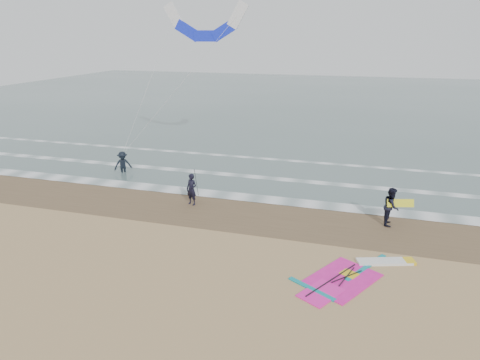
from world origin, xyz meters
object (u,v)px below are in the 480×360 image
(windsurf_rig, at_px, (355,275))
(surf_kite, at_px, (205,26))
(person_standing, at_px, (192,189))
(person_walking, at_px, (391,206))
(person_wading, at_px, (123,160))

(windsurf_rig, distance_m, surf_kite, 20.43)
(windsurf_rig, height_order, surf_kite, surf_kite)
(person_standing, bearing_deg, surf_kite, 121.23)
(person_standing, distance_m, person_walking, 10.55)
(person_standing, xyz_separation_m, person_walking, (10.54, 0.30, 0.07))
(person_walking, distance_m, person_wading, 17.70)
(person_standing, xyz_separation_m, surf_kite, (-2.30, 8.90, 8.70))
(person_standing, xyz_separation_m, person_wading, (-6.75, 4.08, 0.03))
(surf_kite, bearing_deg, windsurf_rig, -51.10)
(windsurf_rig, relative_size, person_standing, 2.74)
(windsurf_rig, relative_size, surf_kite, 0.49)
(surf_kite, bearing_deg, person_standing, -75.53)
(windsurf_rig, bearing_deg, surf_kite, 128.90)
(person_walking, height_order, person_wading, person_walking)
(surf_kite, bearing_deg, person_walking, -33.80)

